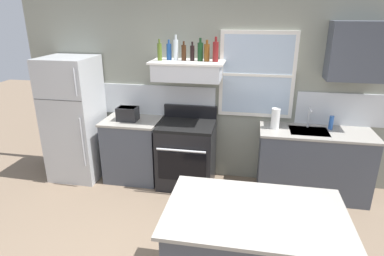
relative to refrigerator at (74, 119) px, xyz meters
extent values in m
cube|color=gray|center=(1.90, 0.39, 0.46)|extent=(5.40, 0.06, 2.70)
cube|color=silver|center=(0.75, 0.35, 0.24)|extent=(2.50, 0.02, 0.44)
cube|color=silver|center=(3.70, 0.35, 0.24)|extent=(1.20, 0.02, 0.44)
cube|color=white|center=(2.55, 0.34, 0.66)|extent=(1.00, 0.04, 1.15)
cube|color=silver|center=(2.55, 0.33, 0.66)|extent=(0.90, 0.01, 1.05)
cube|color=white|center=(2.55, 0.32, 0.66)|extent=(0.90, 0.02, 0.04)
cube|color=#B7BABC|center=(0.00, 0.00, 0.00)|extent=(0.70, 0.68, 1.77)
cube|color=#333333|center=(0.00, -0.34, 0.37)|extent=(0.69, 0.00, 0.01)
cylinder|color=#A5A8AD|center=(0.30, -0.37, -0.19)|extent=(0.02, 0.02, 0.69)
cylinder|color=#A5A8AD|center=(0.30, -0.37, 0.63)|extent=(0.02, 0.02, 0.36)
cube|color=#474C56|center=(0.85, 0.06, -0.45)|extent=(0.76, 0.60, 0.88)
cube|color=#9E998E|center=(0.85, 0.06, 0.01)|extent=(0.79, 0.63, 0.03)
cube|color=black|center=(0.81, 0.02, 0.12)|extent=(0.28, 0.20, 0.19)
cube|color=black|center=(0.81, 0.02, 0.21)|extent=(0.24, 0.16, 0.01)
cube|color=black|center=(0.67, 0.02, 0.15)|extent=(0.02, 0.03, 0.02)
cube|color=black|center=(1.65, 0.02, -0.45)|extent=(0.76, 0.64, 0.87)
cube|color=black|center=(1.65, 0.02, 0.00)|extent=(0.76, 0.64, 0.04)
cube|color=black|center=(1.65, 0.31, 0.11)|extent=(0.76, 0.06, 0.18)
cube|color=black|center=(1.65, -0.30, -0.47)|extent=(0.65, 0.01, 0.40)
cylinder|color=silver|center=(1.65, -0.34, -0.22)|extent=(0.65, 0.03, 0.03)
cube|color=silver|center=(1.65, 0.12, 0.72)|extent=(0.88, 0.48, 0.22)
cube|color=#262628|center=(1.65, -0.10, 0.64)|extent=(0.75, 0.02, 0.04)
cube|color=white|center=(1.65, 0.12, 0.85)|extent=(0.96, 0.52, 0.02)
cylinder|color=#4C601E|center=(1.29, 0.09, 0.97)|extent=(0.06, 0.06, 0.22)
cylinder|color=#4C601E|center=(1.29, 0.09, 1.11)|extent=(0.03, 0.03, 0.05)
cylinder|color=#1E478C|center=(1.39, 0.17, 0.96)|extent=(0.07, 0.07, 0.21)
cylinder|color=#1E478C|center=(1.39, 0.17, 1.09)|extent=(0.03, 0.03, 0.05)
cylinder|color=silver|center=(1.49, 0.15, 0.99)|extent=(0.06, 0.06, 0.26)
cylinder|color=silver|center=(1.49, 0.15, 1.15)|extent=(0.03, 0.03, 0.07)
cylinder|color=#381E0F|center=(1.60, 0.14, 0.96)|extent=(0.06, 0.06, 0.20)
cylinder|color=#381E0F|center=(1.60, 0.14, 1.08)|extent=(0.03, 0.03, 0.05)
cylinder|color=black|center=(1.71, 0.13, 0.96)|extent=(0.06, 0.06, 0.19)
cylinder|color=black|center=(1.71, 0.13, 1.08)|extent=(0.02, 0.02, 0.05)
cylinder|color=#143819|center=(1.81, 0.14, 0.98)|extent=(0.07, 0.07, 0.23)
cylinder|color=#143819|center=(1.81, 0.14, 1.12)|extent=(0.03, 0.03, 0.06)
cylinder|color=brown|center=(1.90, 0.13, 0.97)|extent=(0.07, 0.07, 0.22)
cylinder|color=brown|center=(1.90, 0.13, 1.10)|extent=(0.03, 0.03, 0.05)
cylinder|color=maroon|center=(2.01, 0.11, 0.98)|extent=(0.07, 0.07, 0.25)
cylinder|color=maroon|center=(2.01, 0.11, 1.14)|extent=(0.03, 0.03, 0.06)
cube|color=#474C56|center=(3.35, 0.06, -0.45)|extent=(1.40, 0.60, 0.88)
cube|color=#9E998E|center=(3.35, 0.06, 0.01)|extent=(1.43, 0.63, 0.03)
cube|color=#B7BABC|center=(3.25, 0.04, 0.02)|extent=(0.48, 0.36, 0.01)
cylinder|color=silver|center=(3.25, 0.18, 0.16)|extent=(0.03, 0.03, 0.28)
cylinder|color=silver|center=(3.25, 0.10, 0.28)|extent=(0.02, 0.16, 0.02)
cylinder|color=white|center=(2.82, 0.06, 0.16)|extent=(0.11, 0.11, 0.27)
cylinder|color=blue|center=(3.53, 0.16, 0.11)|extent=(0.06, 0.06, 0.18)
cube|color=#9E998E|center=(2.58, -1.88, 0.01)|extent=(1.40, 0.90, 0.03)
cube|color=#474C56|center=(3.70, 0.20, 1.01)|extent=(0.64, 0.32, 0.70)
camera|label=1|loc=(2.49, -4.08, 1.49)|focal=30.53mm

